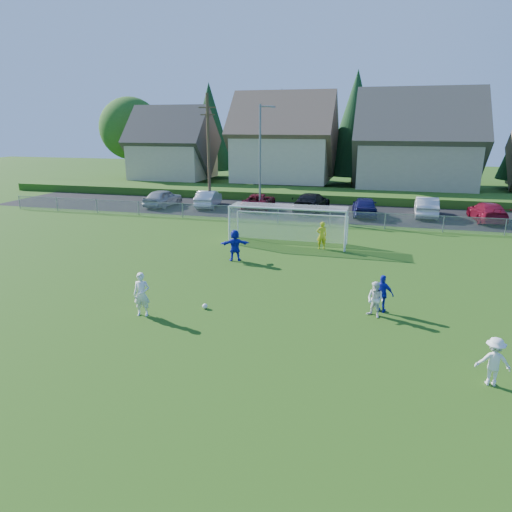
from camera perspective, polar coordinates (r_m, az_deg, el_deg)
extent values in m
plane|color=#193D0C|center=(15.11, -8.14, -13.38)|extent=(160.00, 160.00, 0.00)
plane|color=black|center=(40.56, 7.22, 5.52)|extent=(60.00, 60.00, 0.00)
cube|color=#1E420F|center=(47.83, 8.52, 7.56)|extent=(70.00, 6.00, 0.80)
sphere|color=white|center=(19.22, -6.41, -6.25)|extent=(0.22, 0.22, 0.22)
imported|color=white|center=(18.75, -14.09, -4.68)|extent=(0.72, 0.55, 1.79)
imported|color=white|center=(18.71, 14.70, -5.30)|extent=(0.90, 0.85, 1.46)
imported|color=white|center=(15.30, 27.57, -11.61)|extent=(0.97, 0.56, 1.50)
imported|color=#121BB0|center=(19.26, 15.51, -4.57)|extent=(0.99, 0.65, 1.57)
imported|color=#121BB0|center=(25.54, -2.65, 1.36)|extent=(1.72, 1.10, 1.78)
imported|color=#CBCB17|center=(28.23, 8.22, 2.57)|extent=(0.73, 0.60, 1.71)
imported|color=#95989C|center=(43.64, -11.56, 7.14)|extent=(2.30, 4.87, 1.61)
imported|color=silver|center=(42.72, -5.97, 7.14)|extent=(2.22, 4.83, 1.54)
imported|color=#5C0A17|center=(41.42, 0.38, 6.85)|extent=(2.53, 5.16, 1.41)
imported|color=black|center=(40.49, 6.96, 6.69)|extent=(2.89, 5.87, 1.64)
imported|color=#16154B|center=(39.32, 13.43, 6.07)|extent=(2.31, 4.92, 1.63)
imported|color=#BCBCBC|center=(40.53, 20.51, 5.79)|extent=(1.93, 5.06, 1.65)
imported|color=maroon|center=(40.43, 26.95, 4.94)|extent=(2.45, 5.34, 1.51)
cylinder|color=white|center=(29.15, -3.36, 3.88)|extent=(0.12, 0.12, 2.44)
cylinder|color=white|center=(27.76, 11.12, 2.98)|extent=(0.12, 0.12, 2.44)
cylinder|color=white|center=(27.99, 3.75, 5.91)|extent=(7.30, 0.12, 0.12)
cylinder|color=white|center=(30.89, -2.30, 3.99)|extent=(0.08, 0.08, 1.80)
cylinder|color=white|center=(29.59, 11.35, 3.14)|extent=(0.08, 0.08, 1.80)
cylinder|color=white|center=(29.84, 4.42, 5.29)|extent=(7.30, 0.08, 0.08)
cube|color=silver|center=(30.02, 4.38, 3.60)|extent=(7.30, 0.02, 1.80)
cube|color=silver|center=(29.98, -2.82, 4.24)|extent=(0.02, 1.80, 2.44)
cube|color=silver|center=(28.64, 11.25, 3.38)|extent=(0.02, 1.80, 2.44)
cube|color=silver|center=(28.86, 4.11, 6.21)|extent=(7.30, 1.80, 0.02)
cube|color=gray|center=(34.99, 6.00, 5.82)|extent=(52.00, 0.03, 0.03)
cube|color=gray|center=(35.10, 5.98, 4.89)|extent=(52.00, 0.02, 1.14)
cylinder|color=gray|center=(46.78, -27.47, 5.98)|extent=(0.06, 0.06, 1.20)
cylinder|color=gray|center=(35.10, 5.98, 4.89)|extent=(0.06, 0.06, 1.20)
cylinder|color=slate|center=(39.38, 0.50, 11.93)|extent=(0.18, 0.18, 9.00)
cylinder|color=slate|center=(39.18, 1.26, 18.20)|extent=(1.20, 0.12, 0.12)
cube|color=slate|center=(39.04, 2.16, 18.13)|extent=(0.36, 0.18, 0.12)
cylinder|color=#473321|center=(41.83, -5.95, 12.78)|extent=(0.26, 0.26, 10.00)
cube|color=#473321|center=(41.78, -6.11, 17.99)|extent=(1.60, 0.10, 0.10)
cube|color=#473321|center=(41.76, -6.09, 17.17)|extent=(1.30, 0.10, 0.10)
cube|color=tan|center=(59.84, -10.29, 11.74)|extent=(9.00, 8.00, 4.50)
pyramid|color=#423D38|center=(59.73, -10.63, 18.12)|extent=(9.90, 8.80, 4.41)
cube|color=#C6B58E|center=(56.31, 3.45, 12.21)|extent=(11.00, 9.00, 5.50)
pyramid|color=brown|center=(56.31, 3.59, 20.06)|extent=(12.10, 9.90, 4.96)
cube|color=tan|center=(54.29, 19.21, 10.95)|extent=(12.00, 10.00, 5.00)
pyramid|color=#4C473F|center=(54.27, 20.03, 19.38)|extent=(13.20, 11.00, 5.52)
cylinder|color=#382616|center=(67.15, -15.08, 10.99)|extent=(0.36, 0.36, 3.96)
sphere|color=#2B5B19|center=(66.94, -15.39, 15.11)|extent=(8.36, 8.36, 8.36)
cylinder|color=#382616|center=(66.62, -5.65, 10.22)|extent=(0.30, 0.30, 1.20)
cone|color=#143819|center=(66.28, -5.81, 15.78)|extent=(6.76, 6.76, 11.70)
cylinder|color=#382616|center=(64.78, 3.11, 10.11)|extent=(0.30, 0.30, 1.20)
cone|color=#143819|center=(64.42, 3.19, 15.42)|extent=(6.24, 6.24, 10.80)
cylinder|color=#382616|center=(60.49, 11.93, 9.36)|extent=(0.30, 0.30, 1.20)
cone|color=#143819|center=(60.11, 12.32, 15.90)|extent=(7.28, 7.28, 12.60)
cylinder|color=#382616|center=(62.60, 21.43, 10.10)|extent=(0.36, 0.36, 3.96)
sphere|color=#2B5B19|center=(62.36, 21.89, 14.51)|extent=(8.36, 8.36, 8.36)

